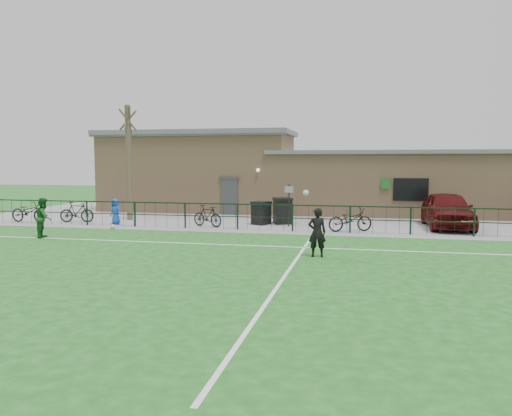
% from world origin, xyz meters
% --- Properties ---
extents(ground, '(90.00, 90.00, 0.00)m').
position_xyz_m(ground, '(0.00, 0.00, 0.00)').
color(ground, '#18541A').
rests_on(ground, ground).
extents(paving_strip, '(34.00, 13.00, 0.02)m').
position_xyz_m(paving_strip, '(0.00, 13.50, 0.01)').
color(paving_strip, gray).
rests_on(paving_strip, ground).
extents(pitch_line_touch, '(28.00, 0.10, 0.01)m').
position_xyz_m(pitch_line_touch, '(0.00, 7.80, 0.00)').
color(pitch_line_touch, white).
rests_on(pitch_line_touch, ground).
extents(pitch_line_mid, '(28.00, 0.10, 0.01)m').
position_xyz_m(pitch_line_mid, '(0.00, 4.00, 0.00)').
color(pitch_line_mid, white).
rests_on(pitch_line_mid, ground).
extents(pitch_line_perp, '(0.10, 16.00, 0.01)m').
position_xyz_m(pitch_line_perp, '(2.00, 0.00, 0.00)').
color(pitch_line_perp, white).
rests_on(pitch_line_perp, ground).
extents(perimeter_fence, '(28.00, 0.10, 1.20)m').
position_xyz_m(perimeter_fence, '(0.00, 8.00, 0.60)').
color(perimeter_fence, black).
rests_on(perimeter_fence, ground).
extents(bare_tree, '(0.30, 0.30, 6.00)m').
position_xyz_m(bare_tree, '(-8.00, 10.50, 3.00)').
color(bare_tree, '#483B2B').
rests_on(bare_tree, ground).
extents(wheelie_bin_left, '(0.94, 0.99, 1.04)m').
position_xyz_m(wheelie_bin_left, '(-0.82, 10.02, 0.54)').
color(wheelie_bin_left, black).
rests_on(wheelie_bin_left, paving_strip).
extents(wheelie_bin_right, '(1.07, 1.13, 1.20)m').
position_xyz_m(wheelie_bin_right, '(0.15, 10.53, 0.62)').
color(wheelie_bin_right, black).
rests_on(wheelie_bin_right, paving_strip).
extents(sign_post, '(0.08, 0.08, 2.00)m').
position_xyz_m(sign_post, '(0.62, 9.51, 1.02)').
color(sign_post, black).
rests_on(sign_post, paving_strip).
extents(car_maroon, '(2.05, 4.93, 1.67)m').
position_xyz_m(car_maroon, '(7.86, 10.68, 0.85)').
color(car_maroon, '#4C0D0E').
rests_on(car_maroon, paving_strip).
extents(bicycle_a, '(2.13, 0.93, 1.08)m').
position_xyz_m(bicycle_a, '(-12.47, 8.36, 0.56)').
color(bicycle_a, black).
rests_on(bicycle_a, paving_strip).
extents(bicycle_b, '(1.78, 0.81, 1.03)m').
position_xyz_m(bicycle_b, '(-10.11, 8.89, 0.54)').
color(bicycle_b, black).
rests_on(bicycle_b, paving_strip).
extents(bicycle_d, '(1.74, 1.09, 1.01)m').
position_xyz_m(bicycle_d, '(-3.13, 8.67, 0.53)').
color(bicycle_d, black).
rests_on(bicycle_d, paving_strip).
extents(bicycle_e, '(2.10, 1.42, 1.04)m').
position_xyz_m(bicycle_e, '(3.49, 8.42, 0.54)').
color(bicycle_e, black).
rests_on(bicycle_e, paving_strip).
extents(spectator_child, '(0.72, 0.61, 1.25)m').
position_xyz_m(spectator_child, '(-7.77, 8.52, 0.65)').
color(spectator_child, blue).
rests_on(spectator_child, paving_strip).
extents(goalkeeper_kick, '(1.10, 2.89, 2.03)m').
position_xyz_m(goalkeeper_kick, '(2.57, 2.43, 0.83)').
color(goalkeeper_kick, black).
rests_on(goalkeeper_kick, ground).
extents(outfield_player, '(0.85, 0.95, 1.62)m').
position_xyz_m(outfield_player, '(-8.66, 4.19, 0.81)').
color(outfield_player, '#17521E').
rests_on(outfield_player, ground).
extents(ball_ground, '(0.23, 0.23, 0.23)m').
position_xyz_m(ball_ground, '(-7.15, 7.04, 0.11)').
color(ball_ground, white).
rests_on(ball_ground, ground).
extents(clubhouse, '(24.25, 5.40, 4.96)m').
position_xyz_m(clubhouse, '(-0.88, 16.50, 2.22)').
color(clubhouse, tan).
rests_on(clubhouse, ground).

